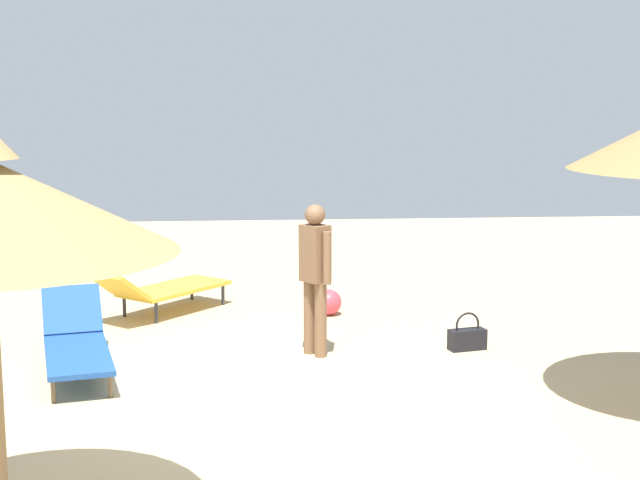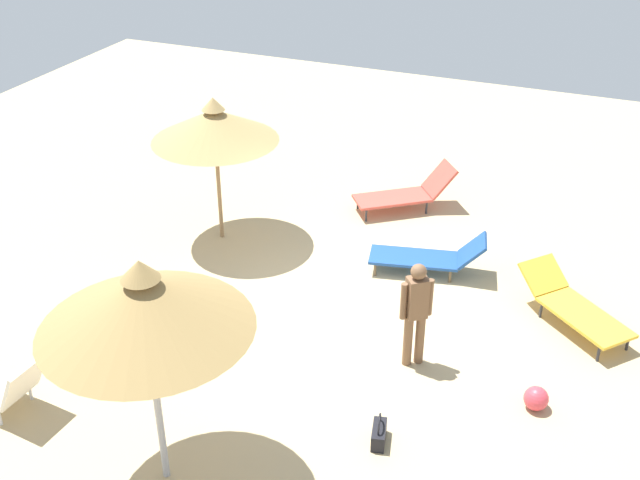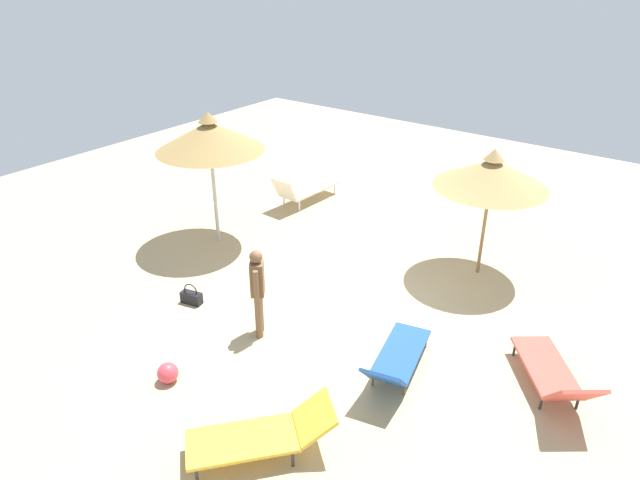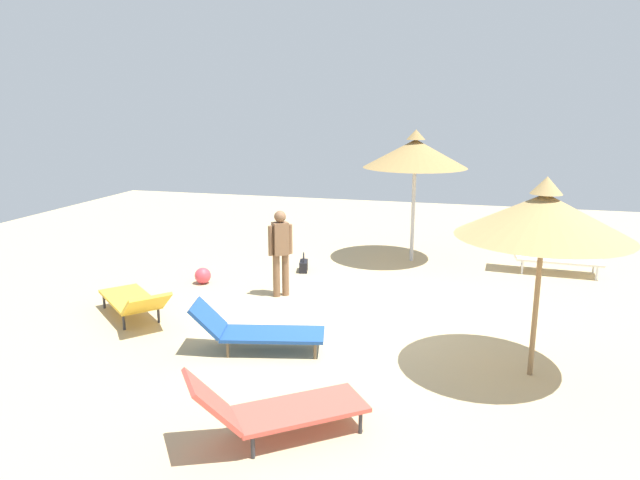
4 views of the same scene
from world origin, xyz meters
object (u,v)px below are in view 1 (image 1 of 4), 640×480
Objects in this scene: lounge_chair_far_right at (159,288)px; handbag at (467,338)px; lounge_chair_near_right at (76,342)px; beach_ball at (329,302)px; person_standing_back at (315,270)px.

lounge_chair_far_right is 3.97m from handbag.
lounge_chair_near_right is 4.14m from handbag.
lounge_chair_near_right is at bearing 165.51° from lounge_chair_far_right.
lounge_chair_near_right is 3.52m from beach_ball.
lounge_chair_far_right is 0.95× the size of lounge_chair_near_right.
person_standing_back is 1.85m from handbag.
lounge_chair_far_right reaches higher than handbag.
handbag is (0.50, -4.11, -0.19)m from lounge_chair_near_right.
lounge_chair_near_right reaches higher than beach_ball.
beach_ball is at bearing -9.81° from person_standing_back.
person_standing_back is (0.44, -2.44, 0.61)m from lounge_chair_near_right.
lounge_chair_far_right is 5.82× the size of beach_ball.
handbag is at bearing -87.85° from person_standing_back.
person_standing_back is at bearing -79.77° from lounge_chair_near_right.
lounge_chair_far_right is 2.73m from person_standing_back.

